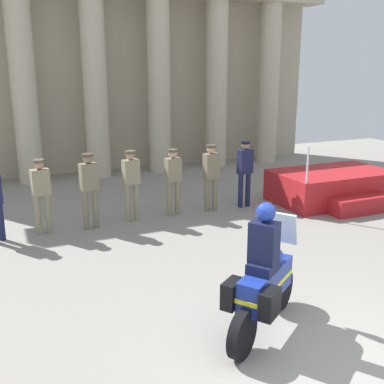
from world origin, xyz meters
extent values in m
plane|color=gray|center=(0.00, 0.00, 0.00)|extent=(28.98, 28.98, 0.00)
cube|color=#B6AB91|center=(0.73, 12.48, 3.36)|extent=(14.86, 0.30, 6.72)
cylinder|color=beige|center=(-2.54, 11.49, 2.91)|extent=(0.77, 0.77, 5.82)
cylinder|color=beige|center=(-0.36, 11.49, 2.91)|extent=(0.77, 0.77, 5.82)
cylinder|color=beige|center=(1.83, 11.49, 2.91)|extent=(0.77, 0.77, 5.82)
cylinder|color=beige|center=(4.01, 11.49, 2.91)|extent=(0.77, 0.77, 5.82)
cylinder|color=beige|center=(6.19, 11.49, 2.91)|extent=(0.77, 0.77, 5.82)
cube|color=#B21E23|center=(4.84, 5.98, 0.42)|extent=(3.16, 1.88, 0.84)
cube|color=#B21E23|center=(4.84, 4.79, 0.21)|extent=(1.74, 0.50, 0.42)
cylinder|color=silver|center=(3.34, 5.12, 1.29)|extent=(0.05, 0.05, 0.90)
cylinder|color=#191E42|center=(-3.58, 6.33, 0.41)|extent=(0.13, 0.13, 0.82)
cylinder|color=gray|center=(-2.82, 6.41, 0.44)|extent=(0.13, 0.13, 0.88)
cylinder|color=gray|center=(-2.60, 6.41, 0.44)|extent=(0.13, 0.13, 0.88)
cube|color=gray|center=(-2.71, 6.41, 1.17)|extent=(0.41, 0.27, 0.58)
sphere|color=tan|center=(-2.71, 6.41, 1.56)|extent=(0.21, 0.21, 0.21)
cylinder|color=brown|center=(-2.71, 6.41, 1.64)|extent=(0.24, 0.24, 0.06)
cylinder|color=#7A7056|center=(-1.80, 6.33, 0.45)|extent=(0.13, 0.13, 0.91)
cylinder|color=#7A7056|center=(-1.58, 6.33, 0.45)|extent=(0.13, 0.13, 0.91)
cube|color=#7A7056|center=(-1.69, 6.33, 1.22)|extent=(0.41, 0.27, 0.62)
sphere|color=#997056|center=(-1.69, 6.33, 1.63)|extent=(0.21, 0.21, 0.21)
cylinder|color=#494334|center=(-1.69, 6.33, 1.71)|extent=(0.24, 0.24, 0.06)
cylinder|color=gray|center=(-0.78, 6.50, 0.46)|extent=(0.13, 0.13, 0.91)
cylinder|color=gray|center=(-0.56, 6.50, 0.46)|extent=(0.13, 0.13, 0.91)
cube|color=gray|center=(-0.67, 6.50, 1.20)|extent=(0.41, 0.27, 0.58)
sphere|color=tan|center=(-0.67, 6.50, 1.60)|extent=(0.21, 0.21, 0.21)
cylinder|color=brown|center=(-0.67, 6.50, 1.68)|extent=(0.24, 0.24, 0.06)
cylinder|color=#847A5B|center=(0.29, 6.52, 0.44)|extent=(0.13, 0.13, 0.87)
cylinder|color=#847A5B|center=(0.51, 6.52, 0.44)|extent=(0.13, 0.13, 0.87)
cube|color=#847A5B|center=(0.40, 6.52, 1.16)|extent=(0.41, 0.27, 0.58)
sphere|color=tan|center=(0.40, 6.52, 1.55)|extent=(0.21, 0.21, 0.21)
cylinder|color=#4F4937|center=(0.40, 6.52, 1.63)|extent=(0.24, 0.24, 0.06)
cylinder|color=#7A7056|center=(1.30, 6.48, 0.42)|extent=(0.13, 0.13, 0.85)
cylinder|color=#7A7056|center=(1.52, 6.48, 0.42)|extent=(0.13, 0.13, 0.85)
cube|color=#7A7056|center=(1.41, 6.48, 1.17)|extent=(0.41, 0.27, 0.65)
sphere|color=tan|center=(1.41, 6.48, 1.60)|extent=(0.21, 0.21, 0.21)
cylinder|color=#494334|center=(1.41, 6.48, 1.68)|extent=(0.24, 0.24, 0.06)
cylinder|color=#191E42|center=(2.26, 6.44, 0.45)|extent=(0.13, 0.13, 0.91)
cylinder|color=#191E42|center=(2.48, 6.44, 0.45)|extent=(0.13, 0.13, 0.91)
cube|color=#191E42|center=(2.37, 6.44, 1.22)|extent=(0.41, 0.27, 0.63)
sphere|color=#997056|center=(2.37, 6.44, 1.64)|extent=(0.21, 0.21, 0.21)
cylinder|color=black|center=(2.37, 6.44, 1.72)|extent=(0.24, 0.24, 0.06)
cylinder|color=black|center=(0.26, 1.54, 0.32)|extent=(0.58, 0.45, 0.64)
cylinder|color=black|center=(-0.92, 0.69, 0.32)|extent=(0.60, 0.49, 0.64)
cube|color=navy|center=(-0.33, 1.11, 0.72)|extent=(1.19, 0.98, 0.44)
ellipsoid|color=navy|center=(-0.21, 1.20, 1.04)|extent=(0.61, 0.56, 0.26)
cube|color=yellow|center=(-0.33, 1.11, 0.70)|extent=(1.22, 1.00, 0.06)
cube|color=silver|center=(0.16, 1.46, 1.34)|extent=(0.36, 0.42, 0.47)
cube|color=black|center=(-0.89, 1.03, 0.72)|extent=(0.40, 0.36, 0.36)
cube|color=black|center=(-0.58, 0.61, 0.72)|extent=(0.40, 0.36, 0.36)
cube|color=#141938|center=(-0.43, 1.04, 1.01)|extent=(0.52, 0.51, 0.14)
cube|color=#141938|center=(-0.43, 1.04, 1.36)|extent=(0.42, 0.44, 0.56)
sphere|color=navy|center=(-0.41, 1.06, 1.77)|extent=(0.26, 0.26, 0.26)
camera|label=1|loc=(-3.54, -3.79, 3.58)|focal=43.26mm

